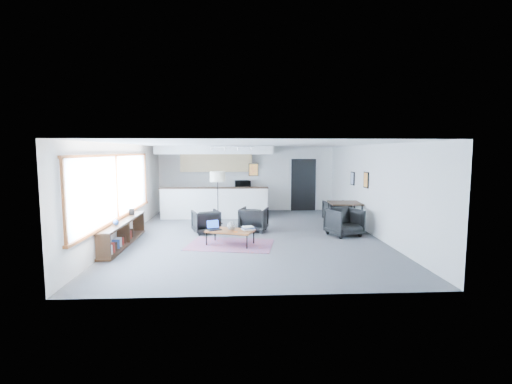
{
  "coord_description": "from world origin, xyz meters",
  "views": [
    {
      "loc": [
        -0.38,
        -10.46,
        2.4
      ],
      "look_at": [
        0.17,
        0.4,
        1.2
      ],
      "focal_mm": 26.0,
      "sensor_mm": 36.0,
      "label": 1
    }
  ],
  "objects_px": {
    "armchair_left": "(206,220)",
    "dining_chair_near": "(344,223)",
    "floor_lamp": "(218,178)",
    "microwave": "(243,184)",
    "dining_chair_far": "(337,212)",
    "armchair_right": "(254,218)",
    "dining_table": "(345,205)",
    "coffee_table": "(230,231)",
    "ceramic_pot": "(232,226)",
    "book_stack": "(248,228)",
    "laptop": "(213,227)"
  },
  "relations": [
    {
      "from": "laptop",
      "to": "ceramic_pot",
      "type": "xyz_separation_m",
      "value": [
        0.47,
        -0.11,
        0.04
      ]
    },
    {
      "from": "floor_lamp",
      "to": "microwave",
      "type": "height_order",
      "value": "floor_lamp"
    },
    {
      "from": "floor_lamp",
      "to": "dining_table",
      "type": "height_order",
      "value": "floor_lamp"
    },
    {
      "from": "ceramic_pot",
      "to": "dining_chair_far",
      "type": "xyz_separation_m",
      "value": [
        3.53,
        2.95,
        -0.16
      ]
    },
    {
      "from": "laptop",
      "to": "ceramic_pot",
      "type": "relative_size",
      "value": 1.86
    },
    {
      "from": "dining_chair_near",
      "to": "microwave",
      "type": "distance_m",
      "value": 5.24
    },
    {
      "from": "armchair_left",
      "to": "dining_table",
      "type": "relative_size",
      "value": 0.74
    },
    {
      "from": "armchair_left",
      "to": "dining_chair_near",
      "type": "relative_size",
      "value": 1.02
    },
    {
      "from": "book_stack",
      "to": "dining_chair_far",
      "type": "relative_size",
      "value": 0.55
    },
    {
      "from": "laptop",
      "to": "dining_chair_far",
      "type": "xyz_separation_m",
      "value": [
        4.0,
        2.83,
        -0.12
      ]
    },
    {
      "from": "coffee_table",
      "to": "dining_table",
      "type": "height_order",
      "value": "dining_table"
    },
    {
      "from": "floor_lamp",
      "to": "dining_chair_far",
      "type": "bearing_deg",
      "value": 1.74
    },
    {
      "from": "coffee_table",
      "to": "dining_chair_far",
      "type": "bearing_deg",
      "value": 59.63
    },
    {
      "from": "coffee_table",
      "to": "armchair_left",
      "type": "relative_size",
      "value": 1.78
    },
    {
      "from": "ceramic_pot",
      "to": "microwave",
      "type": "distance_m",
      "value": 5.3
    },
    {
      "from": "armchair_right",
      "to": "microwave",
      "type": "relative_size",
      "value": 1.36
    },
    {
      "from": "armchair_left",
      "to": "microwave",
      "type": "relative_size",
      "value": 1.29
    },
    {
      "from": "dining_chair_far",
      "to": "dining_table",
      "type": "bearing_deg",
      "value": 83.41
    },
    {
      "from": "microwave",
      "to": "armchair_right",
      "type": "bearing_deg",
      "value": -94.37
    },
    {
      "from": "armchair_right",
      "to": "floor_lamp",
      "type": "bearing_deg",
      "value": -29.54
    },
    {
      "from": "laptop",
      "to": "dining_chair_near",
      "type": "height_order",
      "value": "dining_chair_near"
    },
    {
      "from": "dining_chair_far",
      "to": "microwave",
      "type": "height_order",
      "value": "microwave"
    },
    {
      "from": "armchair_left",
      "to": "dining_chair_far",
      "type": "relative_size",
      "value": 1.1
    },
    {
      "from": "dining_table",
      "to": "coffee_table",
      "type": "bearing_deg",
      "value": -150.77
    },
    {
      "from": "ceramic_pot",
      "to": "book_stack",
      "type": "height_order",
      "value": "ceramic_pot"
    },
    {
      "from": "floor_lamp",
      "to": "microwave",
      "type": "relative_size",
      "value": 3.0
    },
    {
      "from": "dining_chair_near",
      "to": "dining_chair_far",
      "type": "height_order",
      "value": "dining_chair_near"
    },
    {
      "from": "book_stack",
      "to": "dining_table",
      "type": "bearing_deg",
      "value": 32.81
    },
    {
      "from": "coffee_table",
      "to": "laptop",
      "type": "bearing_deg",
      "value": -171.75
    },
    {
      "from": "armchair_left",
      "to": "dining_chair_near",
      "type": "xyz_separation_m",
      "value": [
        3.98,
        -0.55,
        -0.01
      ]
    },
    {
      "from": "armchair_right",
      "to": "dining_table",
      "type": "distance_m",
      "value": 2.93
    },
    {
      "from": "floor_lamp",
      "to": "coffee_table",
      "type": "bearing_deg",
      "value": -80.73
    },
    {
      "from": "floor_lamp",
      "to": "dining_table",
      "type": "xyz_separation_m",
      "value": [
        4.02,
        -0.81,
        -0.78
      ]
    },
    {
      "from": "dining_table",
      "to": "microwave",
      "type": "bearing_deg",
      "value": 134.39
    },
    {
      "from": "laptop",
      "to": "armchair_right",
      "type": "height_order",
      "value": "armchair_right"
    },
    {
      "from": "book_stack",
      "to": "microwave",
      "type": "height_order",
      "value": "microwave"
    },
    {
      "from": "armchair_left",
      "to": "floor_lamp",
      "type": "relative_size",
      "value": 0.43
    },
    {
      "from": "ceramic_pot",
      "to": "dining_table",
      "type": "height_order",
      "value": "dining_table"
    },
    {
      "from": "coffee_table",
      "to": "book_stack",
      "type": "bearing_deg",
      "value": 19.22
    },
    {
      "from": "dining_table",
      "to": "dining_chair_near",
      "type": "bearing_deg",
      "value": -106.8
    },
    {
      "from": "ceramic_pot",
      "to": "armchair_left",
      "type": "bearing_deg",
      "value": 117.93
    },
    {
      "from": "dining_table",
      "to": "microwave",
      "type": "relative_size",
      "value": 1.73
    },
    {
      "from": "dining_table",
      "to": "dining_chair_far",
      "type": "height_order",
      "value": "dining_table"
    },
    {
      "from": "book_stack",
      "to": "microwave",
      "type": "distance_m",
      "value": 5.28
    },
    {
      "from": "ceramic_pot",
      "to": "book_stack",
      "type": "distance_m",
      "value": 0.43
    },
    {
      "from": "book_stack",
      "to": "armchair_left",
      "type": "height_order",
      "value": "armchair_left"
    },
    {
      "from": "armchair_right",
      "to": "dining_table",
      "type": "height_order",
      "value": "dining_table"
    },
    {
      "from": "ceramic_pot",
      "to": "microwave",
      "type": "relative_size",
      "value": 0.39
    },
    {
      "from": "armchair_left",
      "to": "dining_chair_near",
      "type": "height_order",
      "value": "armchair_left"
    },
    {
      "from": "dining_chair_far",
      "to": "microwave",
      "type": "xyz_separation_m",
      "value": [
        -3.17,
        2.31,
        0.79
      ]
    }
  ]
}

